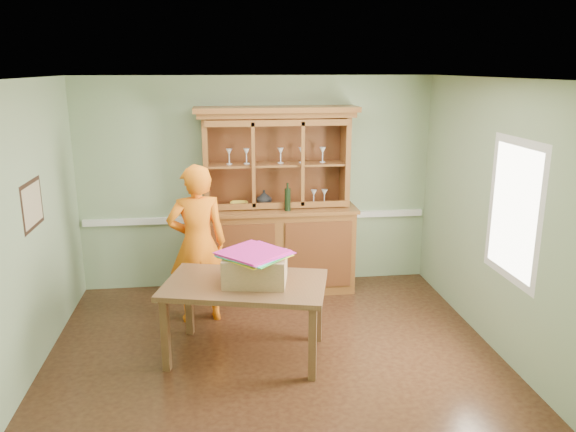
{
  "coord_description": "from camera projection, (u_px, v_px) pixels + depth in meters",
  "views": [
    {
      "loc": [
        -0.49,
        -5.06,
        2.8
      ],
      "look_at": [
        0.2,
        0.4,
        1.33
      ],
      "focal_mm": 35.0,
      "sensor_mm": 36.0,
      "label": 1
    }
  ],
  "objects": [
    {
      "name": "wall_front",
      "position": [
        306.0,
        317.0,
        3.37
      ],
      "size": [
        4.5,
        0.0,
        4.5
      ],
      "primitive_type": "plane",
      "rotation": [
        -1.57,
        0.0,
        0.0
      ],
      "color": "#8CA67C",
      "rests_on": "floor"
    },
    {
      "name": "floor",
      "position": [
        274.0,
        355.0,
        5.63
      ],
      "size": [
        4.5,
        4.5,
        0.0
      ],
      "primitive_type": "plane",
      "color": "#4D2E18",
      "rests_on": "ground"
    },
    {
      "name": "wall_right",
      "position": [
        498.0,
        218.0,
        5.56
      ],
      "size": [
        0.0,
        4.0,
        4.0
      ],
      "primitive_type": "plane",
      "rotation": [
        1.57,
        0.0,
        -1.57
      ],
      "color": "#8CA67C",
      "rests_on": "floor"
    },
    {
      "name": "ceiling",
      "position": [
        272.0,
        79.0,
        4.94
      ],
      "size": [
        4.5,
        4.5,
        0.0
      ],
      "primitive_type": "plane",
      "rotation": [
        3.14,
        0.0,
        0.0
      ],
      "color": "white",
      "rests_on": "wall_back"
    },
    {
      "name": "chair_rail",
      "position": [
        258.0,
        218.0,
        7.3
      ],
      "size": [
        4.41,
        0.05,
        0.08
      ],
      "primitive_type": "cube",
      "color": "white",
      "rests_on": "wall_back"
    },
    {
      "name": "person",
      "position": [
        198.0,
        244.0,
        6.21
      ],
      "size": [
        0.71,
        0.52,
        1.8
      ],
      "primitive_type": "imported",
      "rotation": [
        0.0,
        0.0,
        3.28
      ],
      "color": "orange",
      "rests_on": "floor"
    },
    {
      "name": "window_panel",
      "position": [
        513.0,
        211.0,
        5.23
      ],
      "size": [
        0.03,
        0.96,
        1.36
      ],
      "color": "white",
      "rests_on": "wall_right"
    },
    {
      "name": "kite_stack",
      "position": [
        254.0,
        254.0,
        5.34
      ],
      "size": [
        0.76,
        0.76,
        0.05
      ],
      "rotation": [
        0.0,
        0.0,
        0.72
      ],
      "color": "yellow",
      "rests_on": "cardboard_box"
    },
    {
      "name": "framed_map",
      "position": [
        33.0,
        205.0,
        5.25
      ],
      "size": [
        0.03,
        0.6,
        0.46
      ],
      "color": "black",
      "rests_on": "wall_left"
    },
    {
      "name": "wall_back",
      "position": [
        257.0,
        183.0,
        7.2
      ],
      "size": [
        4.5,
        0.0,
        4.5
      ],
      "primitive_type": "plane",
      "rotation": [
        1.57,
        0.0,
        0.0
      ],
      "color": "#8CA67C",
      "rests_on": "floor"
    },
    {
      "name": "dining_table",
      "position": [
        245.0,
        291.0,
        5.47
      ],
      "size": [
        1.73,
        1.28,
        0.78
      ],
      "rotation": [
        0.0,
        0.0,
        -0.25
      ],
      "color": "brown",
      "rests_on": "floor"
    },
    {
      "name": "china_hutch",
      "position": [
        277.0,
        228.0,
        7.11
      ],
      "size": [
        1.99,
        0.66,
        2.34
      ],
      "color": "brown",
      "rests_on": "floor"
    },
    {
      "name": "wall_left",
      "position": [
        23.0,
        234.0,
        5.01
      ],
      "size": [
        0.0,
        4.0,
        4.0
      ],
      "primitive_type": "plane",
      "rotation": [
        1.57,
        0.0,
        1.57
      ],
      "color": "#8CA67C",
      "rests_on": "floor"
    },
    {
      "name": "cardboard_box",
      "position": [
        255.0,
        269.0,
        5.41
      ],
      "size": [
        0.67,
        0.57,
        0.28
      ],
      "primitive_type": "cube",
      "rotation": [
        0.0,
        0.0,
        -0.18
      ],
      "color": "tan",
      "rests_on": "dining_table"
    }
  ]
}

